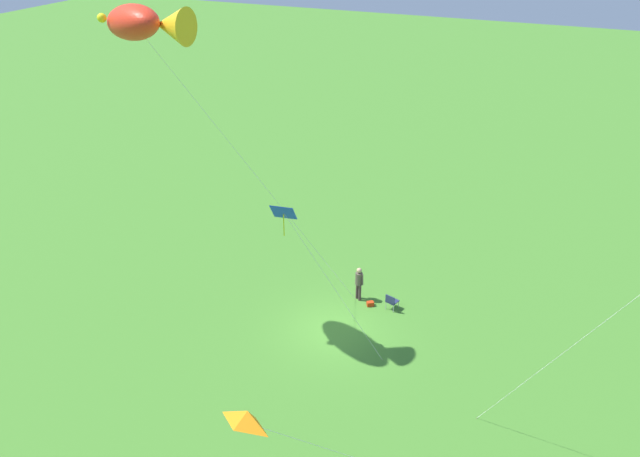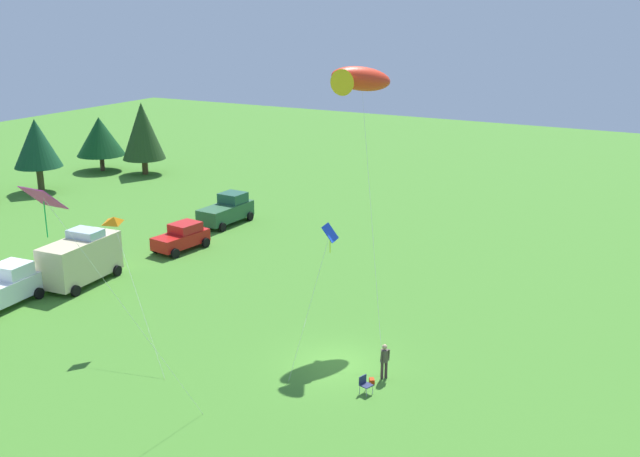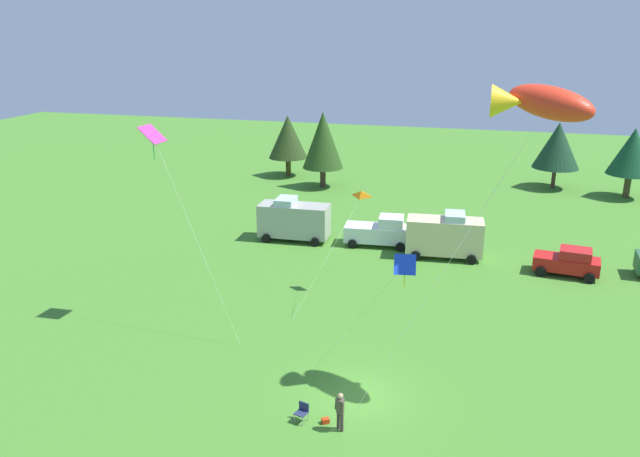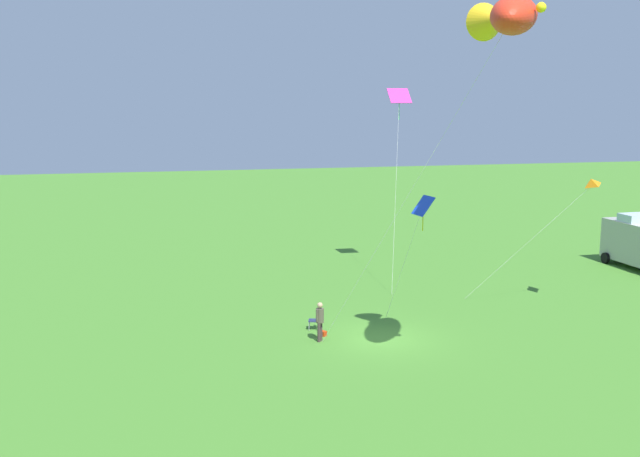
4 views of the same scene
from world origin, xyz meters
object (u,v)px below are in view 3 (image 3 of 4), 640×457
folding_chair (302,411)px  kite_delta_orange (361,194)px  backpack_on_grass (325,421)px  van_motorhome_grey (294,219)px  van_camper_beige (445,235)px  car_red_sedan (568,262)px  kite_large_fish (540,102)px  truck_white_pickup (380,232)px  kite_diamond_blue (403,267)px  kite_diamond_rainbow (154,138)px  person_kite_flyer (340,409)px

folding_chair → kite_delta_orange: size_ratio=0.12×
folding_chair → backpack_on_grass: bearing=111.2°
van_motorhome_grey → van_camper_beige: same height
folding_chair → car_red_sedan: bearing=164.5°
car_red_sedan → folding_chair: bearing=-114.1°
van_camper_beige → kite_large_fish: kite_large_fish is taller
kite_large_fish → van_camper_beige: bearing=104.3°
truck_white_pickup → kite_diamond_blue: 20.27m
kite_diamond_blue → folding_chair: bearing=-133.7°
kite_large_fish → backpack_on_grass: bearing=-148.8°
kite_large_fish → kite_diamond_rainbow: kite_large_fish is taller
folding_chair → car_red_sedan: size_ratio=0.19×
truck_white_pickup → van_camper_beige: 5.11m
backpack_on_grass → truck_white_pickup: size_ratio=0.06×
person_kite_flyer → kite_diamond_rainbow: bearing=-87.5°
kite_large_fish → truck_white_pickup: bearing=116.8°
van_motorhome_grey → car_red_sedan: size_ratio=1.25×
backpack_on_grass → kite_large_fish: bearing=31.2°
folding_chair → van_camper_beige: van_camper_beige is taller
car_red_sedan → kite_delta_orange: kite_delta_orange is taller
kite_delta_orange → van_motorhome_grey: bearing=129.5°
kite_large_fish → kite_diamond_rainbow: (-18.79, 2.77, -2.73)m
folding_chair → kite_large_fish: size_ratio=0.06×
person_kite_flyer → van_motorhome_grey: van_motorhome_grey is taller
truck_white_pickup → car_red_sedan: size_ratio=1.17×
backpack_on_grass → van_camper_beige: (3.19, 21.57, 1.53)m
backpack_on_grass → truck_white_pickup: (-1.74, 22.81, 0.99)m
person_kite_flyer → kite_large_fish: size_ratio=0.12×
van_motorhome_grey → van_camper_beige: size_ratio=0.99×
kite_delta_orange → car_red_sedan: bearing=26.1°
backpack_on_grass → kite_delta_orange: bearing=96.1°
backpack_on_grass → kite_diamond_blue: bearing=54.8°
kite_diamond_rainbow → folding_chair: bearing=-35.7°
kite_diamond_blue → van_motorhome_grey: bearing=120.4°
backpack_on_grass → van_camper_beige: 21.85m
folding_chair → kite_diamond_rainbow: (-10.29, 7.40, 9.89)m
kite_delta_orange → kite_diamond_rainbow: 12.47m
kite_diamond_blue → kite_delta_orange: 11.05m
truck_white_pickup → car_red_sedan: 13.47m
backpack_on_grass → kite_diamond_rainbow: bearing=147.0°
kite_diamond_blue → person_kite_flyer: bearing=-115.1°
van_camper_beige → backpack_on_grass: bearing=-102.6°
van_motorhome_grey → kite_diamond_blue: kite_diamond_blue is taller
person_kite_flyer → car_red_sedan: (10.77, 20.54, -0.07)m
van_motorhome_grey → kite_diamond_blue: bearing=118.2°
van_motorhome_grey → kite_diamond_blue: 22.18m
kite_large_fish → car_red_sedan: bearing=75.8°
person_kite_flyer → backpack_on_grass: (-0.71, 0.30, -0.91)m
truck_white_pickup → folding_chair: bearing=-92.6°
backpack_on_grass → truck_white_pickup: truck_white_pickup is taller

